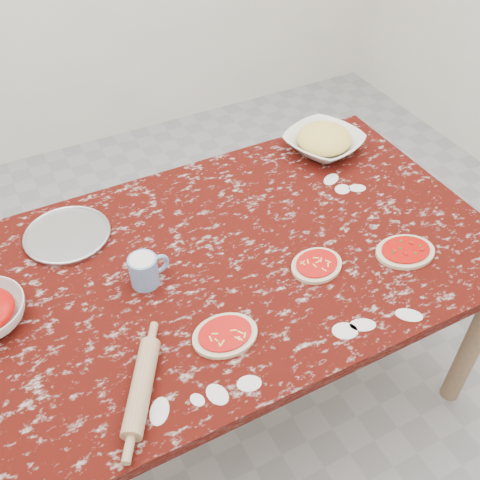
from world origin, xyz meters
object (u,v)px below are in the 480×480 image
at_px(worktable, 240,270).
at_px(flour_mug, 145,270).
at_px(cheese_bowl, 324,143).
at_px(rolling_pin, 142,387).
at_px(pizza_tray, 67,235).

xyz_separation_m(worktable, flour_mug, (-0.30, 0.01, 0.13)).
relative_size(worktable, flour_mug, 12.83).
xyz_separation_m(cheese_bowl, rolling_pin, (-0.97, -0.67, -0.01)).
distance_m(worktable, cheese_bowl, 0.65).
relative_size(worktable, rolling_pin, 6.13).
bearing_deg(rolling_pin, flour_mug, 68.09).
bearing_deg(worktable, cheese_bowl, 32.85).
bearing_deg(cheese_bowl, pizza_tray, -178.14).
bearing_deg(worktable, pizza_tray, 145.62).
distance_m(cheese_bowl, rolling_pin, 1.18).
bearing_deg(rolling_pin, cheese_bowl, 34.68).
bearing_deg(rolling_pin, worktable, 36.81).
bearing_deg(worktable, flour_mug, 177.50).
distance_m(worktable, rolling_pin, 0.56).
bearing_deg(cheese_bowl, worktable, -147.15).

